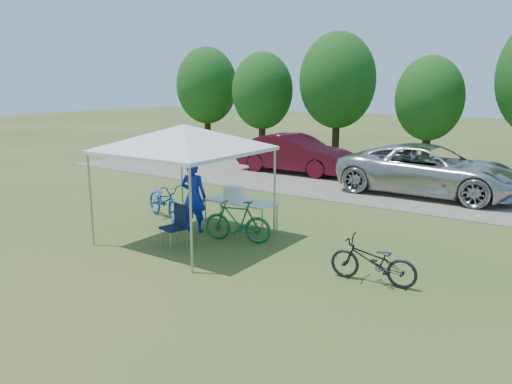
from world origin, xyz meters
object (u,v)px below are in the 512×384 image
(cooler, at_px, (233,193))
(bike_blue, at_px, (165,201))
(folding_chair, at_px, (177,222))
(sedan, at_px, (295,154))
(minivan, at_px, (429,170))
(bike_green, at_px, (237,221))
(cyclist, at_px, (194,196))
(folding_table, at_px, (240,202))
(bike_dark, at_px, (373,261))

(cooler, xyz_separation_m, bike_blue, (-2.13, -0.29, -0.43))
(folding_chair, distance_m, sedan, 10.10)
(cooler, xyz_separation_m, minivan, (2.97, 6.81, -0.08))
(bike_green, bearing_deg, cyclist, -107.31)
(folding_table, relative_size, cyclist, 1.03)
(folding_table, height_order, bike_green, bike_green)
(bike_dark, distance_m, sedan, 11.68)
(folding_chair, bearing_deg, bike_blue, 155.87)
(folding_table, xyz_separation_m, minivan, (2.74, 6.81, 0.12))
(bike_dark, relative_size, sedan, 0.34)
(folding_table, xyz_separation_m, sedan, (-3.00, 7.91, 0.09))
(folding_chair, bearing_deg, bike_dark, 20.61)
(folding_table, xyz_separation_m, bike_green, (0.49, -0.79, -0.23))
(folding_table, height_order, folding_chair, folding_chair)
(cooler, xyz_separation_m, sedan, (-2.78, 7.91, -0.12))
(bike_blue, xyz_separation_m, bike_green, (2.85, -0.50, -0.01))
(folding_table, distance_m, cooler, 0.30)
(cyclist, bearing_deg, folding_chair, 96.63)
(minivan, bearing_deg, bike_green, 163.71)
(bike_blue, distance_m, bike_dark, 6.50)
(cooler, bearing_deg, folding_chair, -96.32)
(folding_chair, relative_size, cooler, 2.16)
(folding_chair, distance_m, cyclist, 1.24)
(cyclist, relative_size, sedan, 0.38)
(cooler, xyz_separation_m, cyclist, (-0.66, -0.75, -0.03))
(folding_chair, bearing_deg, minivan, 84.77)
(cooler, height_order, bike_blue, cooler)
(cooler, relative_size, minivan, 0.08)
(cyclist, height_order, minivan, cyclist)
(bike_dark, relative_size, minivan, 0.28)
(cyclist, bearing_deg, sedan, -92.24)
(folding_table, distance_m, bike_green, 0.96)
(bike_green, distance_m, minivan, 7.94)
(sedan, bearing_deg, bike_blue, -175.71)
(folding_table, distance_m, bike_dark, 4.29)
(bike_dark, bearing_deg, sedan, -147.65)
(folding_table, height_order, cooler, cooler)
(folding_chair, bearing_deg, cyclist, 127.47)
(bike_blue, relative_size, minivan, 0.32)
(cooler, bearing_deg, cyclist, -131.45)
(folding_chair, height_order, bike_green, bike_green)
(cooler, distance_m, bike_dark, 4.52)
(cyclist, xyz_separation_m, sedan, (-2.12, 8.66, -0.09))
(cyclist, bearing_deg, bike_blue, -33.30)
(bike_blue, height_order, bike_green, bike_blue)
(folding_chair, bearing_deg, folding_table, 91.86)
(bike_green, xyz_separation_m, minivan, (2.25, 7.61, 0.35))
(cyclist, relative_size, bike_green, 1.10)
(bike_blue, bearing_deg, cyclist, -86.24)
(folding_table, xyz_separation_m, bike_dark, (4.04, -1.40, -0.29))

